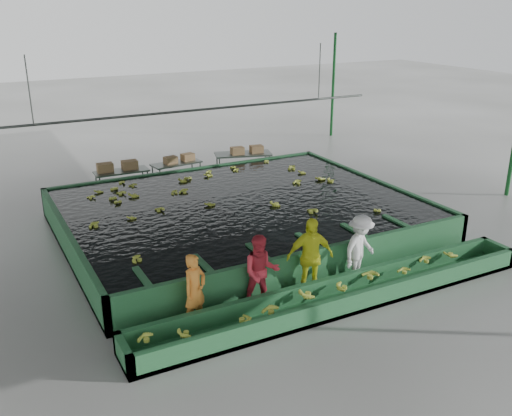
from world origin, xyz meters
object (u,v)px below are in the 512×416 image
packing_table_mid (177,173)px  box_stack_right (247,153)px  packing_table_left (122,182)px  worker_b (261,272)px  flotation_tank (240,215)px  worker_c (310,257)px  worker_a (195,290)px  packing_table_right (243,165)px  sorting_trough (342,295)px  box_stack_left (118,170)px  box_stack_mid (179,162)px  worker_d (360,249)px

packing_table_mid → box_stack_right: 2.78m
packing_table_left → worker_b: bearing=-86.6°
flotation_tank → worker_c: worker_c is taller
worker_a → flotation_tank: bearing=29.6°
packing_table_right → sorting_trough: bearing=-104.1°
box_stack_left → packing_table_mid: bearing=1.5°
packing_table_right → box_stack_mid: bearing=170.0°
worker_b → worker_d: bearing=19.9°
worker_b → packing_table_left: worker_b is taller
packing_table_left → packing_table_mid: bearing=3.9°
packing_table_mid → box_stack_mid: 0.44m
box_stack_mid → flotation_tank: bearing=-90.5°
worker_d → box_stack_right: 9.06m
worker_a → box_stack_mid: bearing=47.2°
worker_d → worker_b: bearing=159.6°
packing_table_mid → box_stack_left: size_ratio=1.30×
sorting_trough → packing_table_mid: bearing=90.5°
worker_b → packing_table_right: (4.09, 9.02, -0.37)m
worker_c → packing_table_mid: bearing=102.7°
sorting_trough → box_stack_right: (2.59, 9.73, 0.72)m
packing_table_mid → packing_table_right: size_ratio=0.86×
worker_b → box_stack_mid: bearing=99.9°
worker_d → box_stack_mid: bearing=75.8°
flotation_tank → box_stack_right: box_stack_right is taller
box_stack_left → worker_a: bearing=-95.5°
worker_c → box_stack_right: bearing=86.1°
worker_c → worker_d: bearing=14.4°
worker_c → box_stack_mid: bearing=101.9°
sorting_trough → worker_b: (-1.62, 0.80, 0.60)m
worker_b → box_stack_right: size_ratio=1.36×
flotation_tank → worker_d: size_ratio=5.91×
flotation_tank → box_stack_mid: 5.16m
box_stack_mid → worker_c: bearing=-92.5°
box_stack_left → box_stack_mid: (2.32, 0.10, -0.02)m
packing_table_right → box_stack_left: bearing=176.0°
worker_d → box_stack_right: bearing=59.9°
flotation_tank → box_stack_left: bearing=114.2°
flotation_tank → packing_table_left: flotation_tank is taller
worker_c → box_stack_right: worker_c is taller
sorting_trough → worker_b: 1.90m
flotation_tank → worker_d: worker_d is taller
worker_a → box_stack_right: worker_a is taller
packing_table_mid → packing_table_right: 2.58m
worker_b → box_stack_right: bearing=84.6°
worker_c → worker_a: bearing=-165.6°
sorting_trough → packing_table_left: (-2.17, 10.07, 0.17)m
packing_table_mid → packing_table_right: packing_table_right is taller
sorting_trough → worker_d: size_ratio=5.91×
worker_c → box_stack_mid: worker_c is taller
worker_b → box_stack_left: bearing=113.9°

